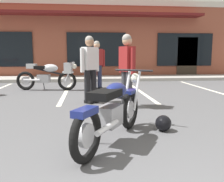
% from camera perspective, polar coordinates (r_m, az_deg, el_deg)
% --- Properties ---
extents(ground_plane, '(80.00, 80.00, 0.00)m').
position_cam_1_polar(ground_plane, '(4.60, 1.24, -7.05)').
color(ground_plane, '#515154').
extents(sidewalk_kerb, '(22.00, 1.80, 0.14)m').
position_cam_1_polar(sidewalk_kerb, '(11.90, -3.28, 2.92)').
color(sidewalk_kerb, '#A8A59E').
rests_on(sidewalk_kerb, ground_plane).
extents(brick_storefront_building, '(17.52, 7.08, 3.95)m').
position_cam_1_polar(brick_storefront_building, '(15.97, -4.06, 11.19)').
color(brick_storefront_building, brown).
rests_on(brick_storefront_building, ground_plane).
extents(painted_stall_lines, '(7.44, 4.80, 0.01)m').
position_cam_1_polar(painted_stall_lines, '(8.34, -2.08, 0.05)').
color(painted_stall_lines, silver).
rests_on(painted_stall_lines, ground_plane).
extents(motorcycle_foreground_classic, '(1.30, 1.89, 0.98)m').
position_cam_1_polar(motorcycle_foreground_classic, '(3.46, 0.20, -4.36)').
color(motorcycle_foreground_classic, black).
rests_on(motorcycle_foreground_classic, ground_plane).
extents(motorcycle_green_cafe_racer, '(2.10, 0.74, 0.98)m').
position_cam_1_polar(motorcycle_green_cafe_racer, '(8.70, -14.21, 3.62)').
color(motorcycle_green_cafe_racer, black).
rests_on(motorcycle_green_cafe_racer, ground_plane).
extents(person_in_black_shirt, '(0.60, 0.37, 1.68)m').
position_cam_1_polar(person_in_black_shirt, '(8.63, -3.50, 6.65)').
color(person_in_black_shirt, black).
rests_on(person_in_black_shirt, ground_plane).
extents(person_in_shorts_foreground, '(0.38, 0.59, 1.68)m').
position_cam_1_polar(person_in_shorts_foreground, '(5.69, 3.45, 5.67)').
color(person_in_shorts_foreground, black).
rests_on(person_in_shorts_foreground, ground_plane).
extents(person_by_back_row, '(0.51, 0.48, 1.68)m').
position_cam_1_polar(person_by_back_row, '(6.24, -5.09, 5.90)').
color(person_by_back_row, black).
rests_on(person_by_back_row, ground_plane).
extents(helmet_on_pavement, '(0.26, 0.26, 0.26)m').
position_cam_1_polar(helmet_on_pavement, '(4.11, 11.69, -7.25)').
color(helmet_on_pavement, black).
rests_on(helmet_on_pavement, ground_plane).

